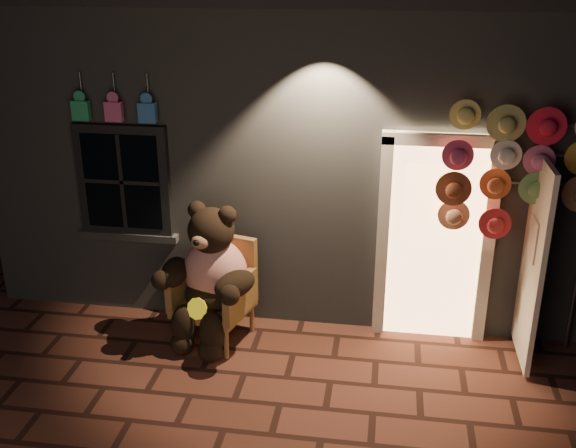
# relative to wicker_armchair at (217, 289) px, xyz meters

# --- Properties ---
(ground) EXTENTS (60.00, 60.00, 0.00)m
(ground) POSITION_rel_wicker_armchair_xyz_m (0.84, -1.10, -0.53)
(ground) COLOR #592E22
(ground) RESTS_ON ground
(shop_building) EXTENTS (7.30, 5.95, 3.51)m
(shop_building) POSITION_rel_wicker_armchair_xyz_m (0.84, 2.89, 1.20)
(shop_building) COLOR slate
(shop_building) RESTS_ON ground
(wicker_armchair) EXTENTS (0.87, 0.83, 1.07)m
(wicker_armchair) POSITION_rel_wicker_armchair_xyz_m (0.00, 0.00, 0.00)
(wicker_armchair) COLOR brown
(wicker_armchair) RESTS_ON ground
(teddy_bear) EXTENTS (1.06, 0.95, 1.51)m
(teddy_bear) POSITION_rel_wicker_armchair_xyz_m (-0.02, -0.13, 0.21)
(teddy_bear) COLOR red
(teddy_bear) RESTS_ON ground
(hat_rack) EXTENTS (1.69, 0.22, 2.52)m
(hat_rack) POSITION_rel_wicker_armchair_xyz_m (2.87, 0.18, 1.40)
(hat_rack) COLOR #59595E
(hat_rack) RESTS_ON ground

